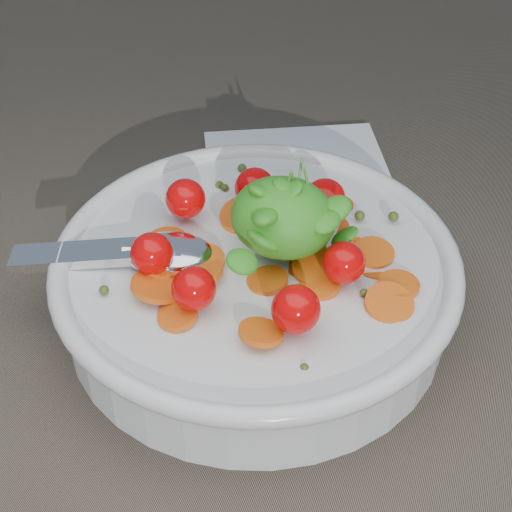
% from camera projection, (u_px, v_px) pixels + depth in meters
% --- Properties ---
extents(ground, '(6.00, 6.00, 0.00)m').
position_uv_depth(ground, '(240.00, 333.00, 0.62)').
color(ground, '#6D604E').
rests_on(ground, ground).
extents(bowl, '(0.34, 0.31, 0.13)m').
position_uv_depth(bowl, '(256.00, 279.00, 0.61)').
color(bowl, silver).
rests_on(bowl, ground).
extents(napkin, '(0.23, 0.22, 0.01)m').
position_uv_depth(napkin, '(298.00, 171.00, 0.78)').
color(napkin, white).
rests_on(napkin, ground).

